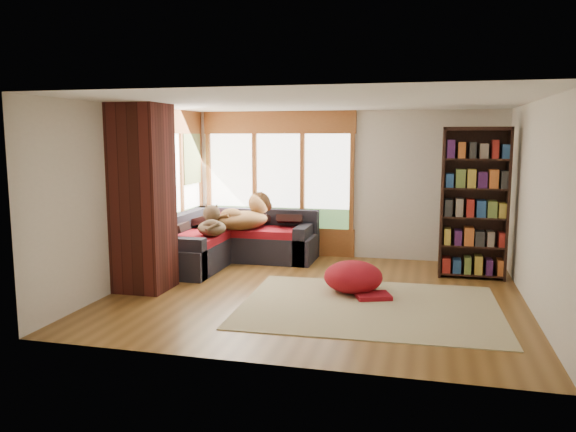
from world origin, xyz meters
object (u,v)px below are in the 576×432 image
at_px(area_rug, 369,306).
at_px(bookshelf, 474,204).
at_px(brick_chimney, 143,198).
at_px(dog_brindle, 212,225).
at_px(pouf, 353,276).
at_px(dog_tan, 246,215).
at_px(sectional_sofa, 225,243).

distance_m(area_rug, bookshelf, 2.58).
height_order(brick_chimney, dog_brindle, brick_chimney).
height_order(area_rug, dog_brindle, dog_brindle).
relative_size(bookshelf, pouf, 2.82).
bearing_deg(bookshelf, brick_chimney, -158.39).
relative_size(area_rug, pouf, 3.98).
bearing_deg(bookshelf, dog_tan, 176.92).
bearing_deg(pouf, brick_chimney, -169.47).
xyz_separation_m(area_rug, bookshelf, (1.36, 1.88, 1.14)).
height_order(sectional_sofa, area_rug, sectional_sofa).
xyz_separation_m(brick_chimney, sectional_sofa, (0.45, 2.05, -1.00)).
relative_size(sectional_sofa, area_rug, 0.68).
relative_size(sectional_sofa, dog_tan, 1.98).
relative_size(sectional_sofa, bookshelf, 0.96).
bearing_deg(dog_tan, sectional_sofa, 124.90).
height_order(pouf, dog_brindle, dog_brindle).
bearing_deg(dog_brindle, dog_tan, -50.52).
relative_size(brick_chimney, bookshelf, 1.13).
xyz_separation_m(bookshelf, pouf, (-1.65, -1.26, -0.92)).
distance_m(sectional_sofa, dog_brindle, 0.84).
distance_m(area_rug, pouf, 0.71).
bearing_deg(area_rug, pouf, 115.18).
xyz_separation_m(brick_chimney, area_rug, (3.18, -0.08, -1.29)).
relative_size(pouf, dog_tan, 0.73).
xyz_separation_m(sectional_sofa, pouf, (2.44, -1.51, -0.07)).
height_order(brick_chimney, area_rug, brick_chimney).
bearing_deg(brick_chimney, dog_tan, 66.76).
xyz_separation_m(sectional_sofa, dog_tan, (0.41, -0.05, 0.51)).
bearing_deg(brick_chimney, area_rug, -1.39).
bearing_deg(dog_brindle, pouf, -129.90).
bearing_deg(bookshelf, pouf, -142.65).
bearing_deg(sectional_sofa, dog_brindle, -88.50).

